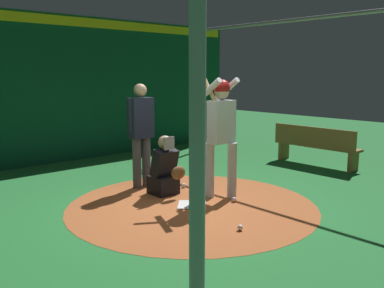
{
  "coord_description": "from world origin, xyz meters",
  "views": [
    {
      "loc": [
        4.58,
        -4.12,
        1.99
      ],
      "look_at": [
        0.0,
        0.0,
        0.95
      ],
      "focal_mm": 39.46,
      "sensor_mm": 36.0,
      "label": 1
    }
  ],
  "objects_px": {
    "catcher": "(165,171)",
    "baseball_2": "(240,228)",
    "batter": "(221,126)",
    "umpire": "(141,129)",
    "home_plate": "(192,205)",
    "baseball_0": "(184,185)",
    "bench": "(315,145)",
    "baseball_1": "(234,199)"
  },
  "relations": [
    {
      "from": "baseball_0",
      "to": "baseball_1",
      "type": "relative_size",
      "value": 1.0
    },
    {
      "from": "catcher",
      "to": "baseball_1",
      "type": "xyz_separation_m",
      "value": [
        1.06,
        0.53,
        -0.35
      ]
    },
    {
      "from": "umpire",
      "to": "baseball_2",
      "type": "bearing_deg",
      "value": -6.46
    },
    {
      "from": "umpire",
      "to": "baseball_0",
      "type": "relative_size",
      "value": 24.49
    },
    {
      "from": "home_plate",
      "to": "bench",
      "type": "xyz_separation_m",
      "value": [
        -0.33,
        3.89,
        0.44
      ]
    },
    {
      "from": "batter",
      "to": "baseball_0",
      "type": "distance_m",
      "value": 1.4
    },
    {
      "from": "batter",
      "to": "home_plate",
      "type": "bearing_deg",
      "value": -88.33
    },
    {
      "from": "home_plate",
      "to": "baseball_0",
      "type": "xyz_separation_m",
      "value": [
        -0.85,
        0.56,
        0.03
      ]
    },
    {
      "from": "umpire",
      "to": "baseball_1",
      "type": "relative_size",
      "value": 24.49
    },
    {
      "from": "baseball_0",
      "to": "bench",
      "type": "bearing_deg",
      "value": 81.15
    },
    {
      "from": "bench",
      "to": "home_plate",
      "type": "bearing_deg",
      "value": -85.21
    },
    {
      "from": "baseball_1",
      "to": "baseball_2",
      "type": "distance_m",
      "value": 1.21
    },
    {
      "from": "home_plate",
      "to": "batter",
      "type": "distance_m",
      "value": 1.31
    },
    {
      "from": "catcher",
      "to": "baseball_2",
      "type": "bearing_deg",
      "value": -9.15
    },
    {
      "from": "baseball_0",
      "to": "batter",
      "type": "bearing_deg",
      "value": 4.4
    },
    {
      "from": "home_plate",
      "to": "batter",
      "type": "height_order",
      "value": "batter"
    },
    {
      "from": "home_plate",
      "to": "batter",
      "type": "relative_size",
      "value": 0.19
    },
    {
      "from": "baseball_0",
      "to": "baseball_2",
      "type": "xyz_separation_m",
      "value": [
        2.03,
        -0.8,
        0.0
      ]
    },
    {
      "from": "catcher",
      "to": "baseball_2",
      "type": "relative_size",
      "value": 13.37
    },
    {
      "from": "catcher",
      "to": "home_plate",
      "type": "bearing_deg",
      "value": -5.66
    },
    {
      "from": "catcher",
      "to": "baseball_0",
      "type": "xyz_separation_m",
      "value": [
        -0.1,
        0.49,
        -0.35
      ]
    },
    {
      "from": "catcher",
      "to": "umpire",
      "type": "relative_size",
      "value": 0.55
    },
    {
      "from": "bench",
      "to": "baseball_0",
      "type": "relative_size",
      "value": 26.37
    },
    {
      "from": "baseball_0",
      "to": "umpire",
      "type": "bearing_deg",
      "value": -136.44
    },
    {
      "from": "batter",
      "to": "baseball_2",
      "type": "height_order",
      "value": "batter"
    },
    {
      "from": "baseball_0",
      "to": "home_plate",
      "type": "bearing_deg",
      "value": -33.63
    },
    {
      "from": "baseball_2",
      "to": "baseball_0",
      "type": "bearing_deg",
      "value": 158.51
    },
    {
      "from": "home_plate",
      "to": "batter",
      "type": "xyz_separation_m",
      "value": [
        -0.02,
        0.63,
        1.16
      ]
    },
    {
      "from": "baseball_1",
      "to": "umpire",
      "type": "bearing_deg",
      "value": -162.04
    },
    {
      "from": "batter",
      "to": "baseball_0",
      "type": "relative_size",
      "value": 29.93
    },
    {
      "from": "catcher",
      "to": "baseball_2",
      "type": "distance_m",
      "value": 1.99
    },
    {
      "from": "batter",
      "to": "baseball_2",
      "type": "distance_m",
      "value": 1.86
    },
    {
      "from": "bench",
      "to": "baseball_1",
      "type": "bearing_deg",
      "value": -79.02
    },
    {
      "from": "catcher",
      "to": "baseball_0",
      "type": "height_order",
      "value": "catcher"
    },
    {
      "from": "bench",
      "to": "baseball_0",
      "type": "height_order",
      "value": "bench"
    },
    {
      "from": "batter",
      "to": "umpire",
      "type": "relative_size",
      "value": 1.22
    },
    {
      "from": "bench",
      "to": "umpire",
      "type": "bearing_deg",
      "value": -105.35
    },
    {
      "from": "bench",
      "to": "baseball_1",
      "type": "xyz_separation_m",
      "value": [
        0.64,
        -3.29,
        -0.41
      ]
    },
    {
      "from": "bench",
      "to": "baseball_2",
      "type": "xyz_separation_m",
      "value": [
        1.51,
        -4.13,
        -0.41
      ]
    },
    {
      "from": "baseball_0",
      "to": "baseball_1",
      "type": "xyz_separation_m",
      "value": [
        1.16,
        0.04,
        0.0
      ]
    },
    {
      "from": "home_plate",
      "to": "baseball_1",
      "type": "bearing_deg",
      "value": 62.58
    },
    {
      "from": "home_plate",
      "to": "baseball_2",
      "type": "distance_m",
      "value": 1.21
    }
  ]
}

